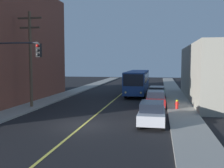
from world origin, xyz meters
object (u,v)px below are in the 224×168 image
object	(u,v)px
city_bus	(137,81)
parked_car_red	(156,99)
traffic_signal_left_corner	(14,64)
parked_car_green	(157,93)
fire_hydrant	(177,104)
parked_car_silver	(152,113)
utility_pole_near	(30,55)

from	to	relation	value
city_bus	parked_car_red	world-z (taller)	city_bus
parked_car_red	traffic_signal_left_corner	size ratio (longest dim) A/B	0.74
city_bus	parked_car_red	bearing A→B (deg)	-75.40
parked_car_green	fire_hydrant	world-z (taller)	parked_car_green
traffic_signal_left_corner	fire_hydrant	bearing A→B (deg)	28.53
city_bus	traffic_signal_left_corner	xyz separation A→B (m)	(-7.61, -18.33, 2.49)
parked_car_silver	parked_car_green	size ratio (longest dim) A/B	1.00
parked_car_green	traffic_signal_left_corner	distance (m)	16.77
city_bus	parked_car_green	distance (m)	6.30
parked_car_red	utility_pole_near	world-z (taller)	utility_pole_near
city_bus	parked_car_silver	bearing A→B (deg)	-81.77
parked_car_red	traffic_signal_left_corner	distance (m)	13.51
parked_car_green	traffic_signal_left_corner	xyz separation A→B (m)	(-10.35, -12.74, 3.46)
traffic_signal_left_corner	parked_car_silver	bearing A→B (deg)	3.66
city_bus	parked_car_silver	world-z (taller)	city_bus
utility_pole_near	traffic_signal_left_corner	world-z (taller)	utility_pole_near
utility_pole_near	fire_hydrant	xyz separation A→B (m)	(13.80, 1.22, -4.57)
fire_hydrant	traffic_signal_left_corner	bearing A→B (deg)	-151.47
parked_car_silver	utility_pole_near	xyz separation A→B (m)	(-11.71, 4.80, 4.31)
utility_pole_near	fire_hydrant	size ratio (longest dim) A/B	10.77
city_bus	fire_hydrant	bearing A→B (deg)	-68.27
city_bus	fire_hydrant	xyz separation A→B (m)	(4.65, -11.67, -1.23)
city_bus	parked_car_red	size ratio (longest dim) A/B	2.75
city_bus	parked_car_green	xyz separation A→B (m)	(2.74, -5.59, -0.98)
parked_car_silver	parked_car_red	size ratio (longest dim) A/B	1.00
parked_car_red	traffic_signal_left_corner	xyz separation A→B (m)	(-10.30, -8.03, 3.46)
city_bus	parked_car_green	bearing A→B (deg)	-63.93
city_bus	parked_car_silver	xyz separation A→B (m)	(2.56, -17.68, -0.98)
parked_car_silver	parked_car_red	world-z (taller)	same
parked_car_silver	parked_car_green	world-z (taller)	same
city_bus	traffic_signal_left_corner	size ratio (longest dim) A/B	2.03
parked_car_silver	parked_car_red	bearing A→B (deg)	89.02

